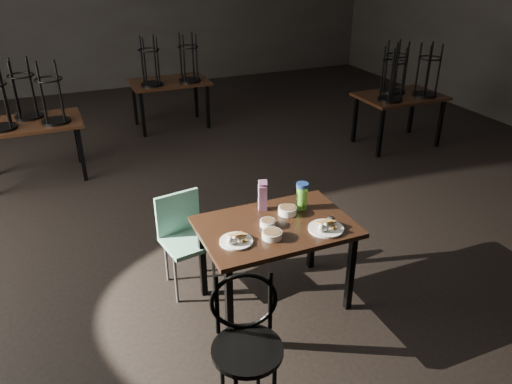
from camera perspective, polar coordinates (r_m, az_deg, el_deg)
name	(u,v)px	position (r m, az deg, el deg)	size (l,w,h in m)	color
main_table	(276,233)	(3.96, 2.27, -4.72)	(1.20, 0.80, 0.75)	black
plate_left	(236,240)	(3.69, -2.30, -5.47)	(0.25, 0.25, 0.08)	white
plate_right	(326,227)	(3.88, 8.00, -3.98)	(0.28, 0.28, 0.09)	white
bowl_near	(268,223)	(3.89, 1.36, -3.54)	(0.12, 0.12, 0.05)	white
bowl_far	(287,210)	(4.06, 3.61, -2.08)	(0.15, 0.15, 0.06)	white
bowl_big	(272,234)	(3.74, 1.83, -4.87)	(0.15, 0.15, 0.05)	white
juice_carton	(263,196)	(4.07, 0.77, -0.44)	(0.08, 0.08, 0.27)	#88186C
water_bottle	(302,195)	(4.12, 5.27, -0.40)	(0.12, 0.12, 0.23)	#6ED83F
spoon	(331,218)	(4.04, 8.56, -3.00)	(0.05, 0.21, 0.01)	silver
bentwood_chair	(246,335)	(3.21, -1.15, -15.99)	(0.49, 0.48, 0.94)	black
school_chair	(184,233)	(4.30, -8.19, -4.69)	(0.45, 0.45, 0.85)	#70AF97
bg_table_left	(29,120)	(6.75, -24.48, 7.51)	(1.20, 0.80, 1.48)	black
bg_table_right	(401,93)	(7.56, 16.28, 10.77)	(1.20, 0.80, 1.48)	black
bg_table_far	(169,81)	(8.15, -9.86, 12.36)	(1.20, 0.80, 1.48)	black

